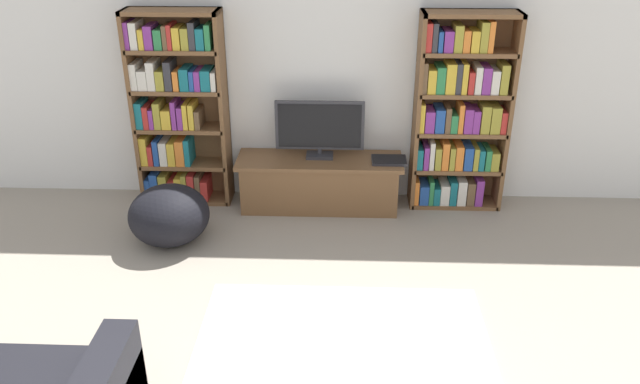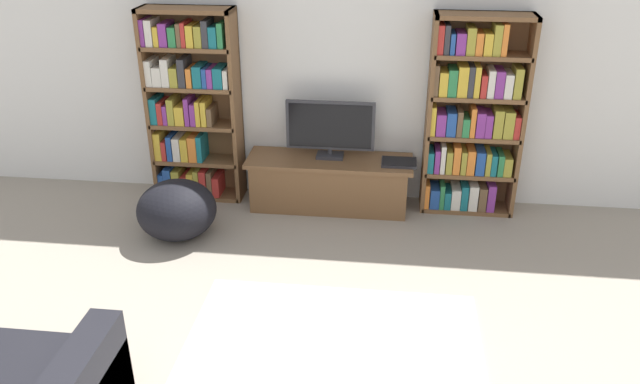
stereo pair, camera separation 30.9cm
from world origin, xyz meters
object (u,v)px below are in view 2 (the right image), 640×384
(beanbag_ottoman, at_px, (177,210))
(laptop, at_px, (399,162))
(bookshelf_right, at_px, (472,119))
(television, at_px, (330,128))
(tv_stand, at_px, (329,183))
(bookshelf_left, at_px, (191,107))

(beanbag_ottoman, bearing_deg, laptop, 19.84)
(bookshelf_right, bearing_deg, television, -176.78)
(tv_stand, relative_size, laptop, 4.82)
(tv_stand, bearing_deg, beanbag_ottoman, -150.09)
(tv_stand, height_order, television, television)
(television, bearing_deg, bookshelf_right, 3.22)
(bookshelf_left, distance_m, tv_stand, 1.43)
(bookshelf_left, bearing_deg, laptop, -4.57)
(bookshelf_right, height_order, laptop, bookshelf_right)
(bookshelf_left, xyz_separation_m, television, (1.27, -0.07, -0.13))
(television, xyz_separation_m, beanbag_ottoman, (-1.20, -0.74, -0.50))
(bookshelf_right, xyz_separation_m, beanbag_ottoman, (-2.42, -0.81, -0.61))
(bookshelf_right, bearing_deg, tv_stand, -174.68)
(bookshelf_left, relative_size, laptop, 5.68)
(bookshelf_left, bearing_deg, bookshelf_right, -0.05)
(bookshelf_left, xyz_separation_m, tv_stand, (1.27, -0.12, -0.64))
(bookshelf_left, height_order, laptop, bookshelf_left)
(bookshelf_right, xyz_separation_m, laptop, (-0.60, -0.15, -0.37))
(laptop, bearing_deg, beanbag_ottoman, -160.16)
(bookshelf_right, relative_size, beanbag_ottoman, 2.67)
(beanbag_ottoman, bearing_deg, tv_stand, 29.91)
(tv_stand, xyz_separation_m, beanbag_ottoman, (-1.20, -0.69, 0.01))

